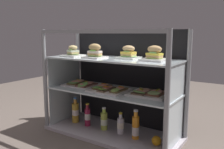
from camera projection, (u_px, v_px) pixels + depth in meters
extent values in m
cube|color=#61554D|center=(112.00, 135.00, 2.28)|extent=(6.00, 6.00, 0.02)
cube|color=#BCB3BC|center=(112.00, 133.00, 2.28)|extent=(1.26, 0.52, 0.03)
cylinder|color=gray|center=(45.00, 81.00, 2.33)|extent=(0.04, 0.04, 0.97)
cylinder|color=gray|center=(167.00, 100.00, 1.67)|extent=(0.04, 0.04, 0.97)
cylinder|color=gray|center=(78.00, 74.00, 2.73)|extent=(0.04, 0.04, 0.97)
cylinder|color=gray|center=(188.00, 87.00, 2.06)|extent=(0.04, 0.04, 0.97)
cube|color=gray|center=(95.00, 31.00, 1.92)|extent=(1.22, 0.03, 0.03)
cube|color=black|center=(126.00, 78.00, 2.41)|extent=(1.18, 0.01, 0.94)
cube|color=silver|center=(65.00, 102.00, 2.56)|extent=(0.01, 0.44, 0.38)
cube|color=silver|center=(174.00, 125.00, 1.92)|extent=(0.01, 0.44, 0.38)
cube|color=silver|center=(112.00, 91.00, 2.21)|extent=(1.20, 0.46, 0.01)
cube|color=silver|center=(64.00, 70.00, 2.50)|extent=(0.01, 0.44, 0.28)
cube|color=silver|center=(176.00, 82.00, 1.87)|extent=(0.01, 0.44, 0.28)
cube|color=silver|center=(112.00, 59.00, 2.16)|extent=(1.20, 0.46, 0.01)
cube|color=white|center=(73.00, 56.00, 2.33)|extent=(0.18, 0.18, 0.02)
ellipsoid|color=#7D9B55|center=(73.00, 54.00, 2.33)|extent=(0.13, 0.11, 0.02)
cube|color=#DEC37C|center=(73.00, 53.00, 2.32)|extent=(0.13, 0.11, 0.02)
cube|color=silver|center=(73.00, 51.00, 2.32)|extent=(0.13, 0.11, 0.02)
ellipsoid|color=#8AC75A|center=(70.00, 50.00, 2.29)|extent=(0.07, 0.05, 0.02)
ellipsoid|color=tan|center=(73.00, 48.00, 2.32)|extent=(0.13, 0.11, 0.04)
cube|color=white|center=(95.00, 57.00, 2.19)|extent=(0.18, 0.18, 0.01)
ellipsoid|color=#89AD5A|center=(95.00, 56.00, 2.19)|extent=(0.13, 0.11, 0.02)
cube|color=tan|center=(95.00, 54.00, 2.18)|extent=(0.12, 0.09, 0.02)
cube|color=beige|center=(95.00, 52.00, 2.18)|extent=(0.12, 0.09, 0.02)
ellipsoid|color=#7BCA4A|center=(93.00, 51.00, 2.15)|extent=(0.07, 0.04, 0.02)
ellipsoid|color=tan|center=(95.00, 47.00, 2.17)|extent=(0.13, 0.09, 0.06)
cube|color=white|center=(128.00, 58.00, 2.13)|extent=(0.18, 0.18, 0.02)
ellipsoid|color=#7CB861|center=(128.00, 56.00, 2.13)|extent=(0.15, 0.13, 0.01)
cube|color=#E9BF7E|center=(128.00, 55.00, 2.13)|extent=(0.12, 0.09, 0.02)
cube|color=yellow|center=(128.00, 53.00, 2.13)|extent=(0.13, 0.09, 0.02)
ellipsoid|color=#86B250|center=(127.00, 51.00, 2.09)|extent=(0.07, 0.04, 0.01)
ellipsoid|color=tan|center=(129.00, 49.00, 2.12)|extent=(0.13, 0.09, 0.05)
cube|color=white|center=(154.00, 60.00, 1.97)|extent=(0.19, 0.19, 0.02)
ellipsoid|color=#A7CD65|center=(154.00, 58.00, 1.96)|extent=(0.14, 0.12, 0.01)
cube|color=#DDAD6D|center=(154.00, 56.00, 1.96)|extent=(0.13, 0.09, 0.02)
cube|color=yellow|center=(154.00, 54.00, 1.96)|extent=(0.13, 0.09, 0.02)
ellipsoid|color=#7CBE60|center=(153.00, 53.00, 1.93)|extent=(0.07, 0.04, 0.02)
ellipsoid|color=tan|center=(155.00, 49.00, 1.95)|extent=(0.13, 0.09, 0.06)
cube|color=white|center=(83.00, 85.00, 2.43)|extent=(0.33, 0.29, 0.01)
cube|color=brown|center=(78.00, 83.00, 2.47)|extent=(0.11, 0.21, 0.01)
ellipsoid|color=#7EB75D|center=(73.00, 82.00, 2.42)|extent=(0.12, 0.13, 0.02)
ellipsoid|color=#E7A084|center=(78.00, 81.00, 2.47)|extent=(0.10, 0.17, 0.02)
cylinder|color=yellow|center=(79.00, 80.00, 2.46)|extent=(0.07, 0.06, 0.03)
cube|color=brown|center=(87.00, 85.00, 2.37)|extent=(0.11, 0.22, 0.01)
ellipsoid|color=#8CD362|center=(82.00, 85.00, 2.31)|extent=(0.13, 0.14, 0.05)
ellipsoid|color=#EC9A87|center=(87.00, 83.00, 2.36)|extent=(0.10, 0.18, 0.02)
cylinder|color=yellow|center=(85.00, 82.00, 2.36)|extent=(0.05, 0.05, 0.02)
cube|color=white|center=(109.00, 90.00, 2.19)|extent=(0.33, 0.29, 0.01)
cube|color=brown|center=(102.00, 87.00, 2.26)|extent=(0.08, 0.22, 0.01)
ellipsoid|color=#6AA747|center=(98.00, 87.00, 2.20)|extent=(0.09, 0.12, 0.02)
ellipsoid|color=#F2A487|center=(102.00, 86.00, 2.26)|extent=(0.06, 0.18, 0.02)
cylinder|color=orange|center=(104.00, 84.00, 2.28)|extent=(0.06, 0.06, 0.02)
cube|color=brown|center=(107.00, 89.00, 2.16)|extent=(0.08, 0.21, 0.01)
ellipsoid|color=olive|center=(103.00, 89.00, 2.11)|extent=(0.07, 0.11, 0.04)
ellipsoid|color=#F6A28E|center=(107.00, 88.00, 2.16)|extent=(0.06, 0.17, 0.01)
cylinder|color=orange|center=(107.00, 87.00, 2.15)|extent=(0.07, 0.07, 0.02)
cube|color=brown|center=(119.00, 90.00, 2.13)|extent=(0.08, 0.20, 0.01)
ellipsoid|color=#96BD53|center=(115.00, 90.00, 2.08)|extent=(0.08, 0.11, 0.03)
ellipsoid|color=#E59E87|center=(119.00, 88.00, 2.13)|extent=(0.06, 0.16, 0.02)
cylinder|color=orange|center=(121.00, 87.00, 2.15)|extent=(0.05, 0.05, 0.02)
cube|color=white|center=(150.00, 94.00, 2.04)|extent=(0.33, 0.29, 0.02)
cube|color=brown|center=(143.00, 92.00, 2.06)|extent=(0.11, 0.23, 0.01)
ellipsoid|color=#94D36D|center=(139.00, 92.00, 2.00)|extent=(0.13, 0.14, 0.04)
ellipsoid|color=#DEA284|center=(143.00, 90.00, 2.06)|extent=(0.10, 0.18, 0.01)
cylinder|color=yellow|center=(142.00, 90.00, 2.04)|extent=(0.06, 0.07, 0.03)
cube|color=brown|center=(157.00, 93.00, 2.00)|extent=(0.11, 0.19, 0.01)
ellipsoid|color=#A3C074|center=(154.00, 93.00, 1.95)|extent=(0.12, 0.11, 0.02)
ellipsoid|color=#E39786|center=(157.00, 91.00, 2.00)|extent=(0.10, 0.15, 0.01)
cylinder|color=yellow|center=(157.00, 90.00, 2.01)|extent=(0.06, 0.06, 0.03)
cylinder|color=gold|center=(75.00, 113.00, 2.49)|extent=(0.07, 0.07, 0.20)
cylinder|color=white|center=(75.00, 112.00, 2.49)|extent=(0.07, 0.07, 0.06)
cylinder|color=gold|center=(75.00, 101.00, 2.47)|extent=(0.03, 0.03, 0.05)
cylinder|color=#356DB6|center=(75.00, 98.00, 2.46)|extent=(0.04, 0.04, 0.01)
cylinder|color=#A22246|center=(88.00, 117.00, 2.39)|extent=(0.06, 0.06, 0.17)
cylinder|color=silver|center=(88.00, 116.00, 2.39)|extent=(0.06, 0.06, 0.06)
cylinder|color=#9C243A|center=(87.00, 107.00, 2.38)|extent=(0.03, 0.03, 0.04)
cylinder|color=gold|center=(87.00, 104.00, 2.37)|extent=(0.03, 0.03, 0.01)
cylinder|color=#B6C74B|center=(104.00, 121.00, 2.30)|extent=(0.06, 0.06, 0.16)
cylinder|color=silver|center=(104.00, 122.00, 2.30)|extent=(0.06, 0.06, 0.06)
cylinder|color=#B0D344|center=(104.00, 111.00, 2.28)|extent=(0.03, 0.03, 0.04)
cylinder|color=silver|center=(104.00, 108.00, 2.27)|extent=(0.04, 0.04, 0.01)
cylinder|color=silver|center=(120.00, 126.00, 2.21)|extent=(0.06, 0.06, 0.14)
cylinder|color=white|center=(120.00, 125.00, 2.21)|extent=(0.06, 0.06, 0.05)
cylinder|color=white|center=(120.00, 116.00, 2.19)|extent=(0.03, 0.03, 0.04)
cylinder|color=gold|center=(120.00, 113.00, 2.19)|extent=(0.03, 0.03, 0.01)
cylinder|color=orange|center=(136.00, 128.00, 2.09)|extent=(0.06, 0.06, 0.20)
cylinder|color=silver|center=(136.00, 131.00, 2.10)|extent=(0.06, 0.06, 0.08)
cylinder|color=orange|center=(136.00, 114.00, 2.07)|extent=(0.03, 0.03, 0.05)
cylinder|color=white|center=(136.00, 111.00, 2.07)|extent=(0.04, 0.04, 0.01)
sphere|color=orange|center=(156.00, 141.00, 1.98)|extent=(0.08, 0.08, 0.08)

